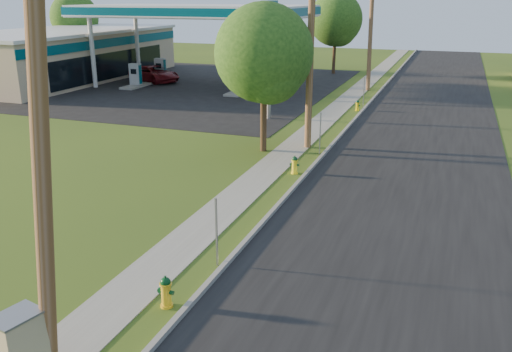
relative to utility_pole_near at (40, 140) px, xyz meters
The scene contains 26 objects.
ground_plane 4.94m from the utility_pole_near, 59.04° to the left, with size 140.00×140.00×0.00m, color #39511B.
road 13.04m from the utility_pole_near, 65.13° to the left, with size 8.00×120.00×0.02m, color black.
curb 12.02m from the utility_pole_near, 84.29° to the left, with size 0.15×120.00×0.15m, color gray.
sidewalk 12.01m from the utility_pole_near, 93.38° to the left, with size 1.50×120.00×0.03m, color gray.
forecourt 36.73m from the utility_pole_near, 115.02° to the left, with size 26.00×28.00×0.02m, color black.
utility_pole_near is the anchor object (origin of this frame).
utility_pole_mid 18.00m from the utility_pole_near, 90.00° to the left, with size 1.40×0.32×9.80m.
utility_pole_far 36.00m from the utility_pole_near, 90.00° to the left, with size 1.40×0.32×9.50m.
sign_post_near 6.50m from the utility_pole_near, 80.72° to the left, with size 0.05×0.04×2.00m, color gray.
sign_post_mid 17.44m from the utility_pole_near, 87.14° to the left, with size 0.05×0.04×2.00m, color gray.
sign_post_far 29.46m from the utility_pole_near, 88.33° to the left, with size 0.05×0.04×2.00m, color gray.
gas_canopy 35.63m from the utility_pole_near, 112.10° to the left, with size 18.18×9.18×6.40m.
fuel_pump_nw 36.03m from the utility_pole_near, 120.00° to the left, with size 1.20×3.20×1.90m.
fuel_pump_ne 32.51m from the utility_pole_near, 106.02° to the left, with size 1.20×3.20×1.90m.
fuel_pump_sw 39.52m from the utility_pole_near, 117.09° to the left, with size 1.20×3.20×1.90m.
fuel_pump_se 36.34m from the utility_pole_near, 104.27° to the left, with size 1.20×3.20×1.90m.
convenience_store 42.33m from the utility_pole_near, 128.64° to the left, with size 10.40×22.40×4.25m.
price_pylon 23.83m from the utility_pole_near, 99.42° to the left, with size 0.34×2.04×6.85m.
tree_verge 16.69m from the utility_pole_near, 96.00° to the left, with size 4.56×4.56×6.91m.
tree_lot 44.52m from the utility_pole_near, 95.72° to the left, with size 4.93×4.93×7.47m.
tree_back 51.75m from the utility_pole_near, 127.19° to the left, with size 4.90×4.90×7.43m.
hydrant_near 5.28m from the utility_pole_near, 78.87° to the left, with size 0.42×0.38×0.82m.
hydrant_mid 14.48m from the utility_pole_near, 87.64° to the left, with size 0.41×0.36×0.79m.
hydrant_far 28.12m from the utility_pole_near, 88.52° to the left, with size 0.37×0.33×0.71m.
utility_cabinet 4.14m from the utility_pole_near, 147.68° to the right, with size 0.85×1.00×1.50m.
car_red 38.65m from the utility_pole_near, 117.83° to the left, with size 2.30×4.98×1.38m, color maroon.
Camera 1 is at (5.91, -8.09, 7.14)m, focal length 38.00 mm.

